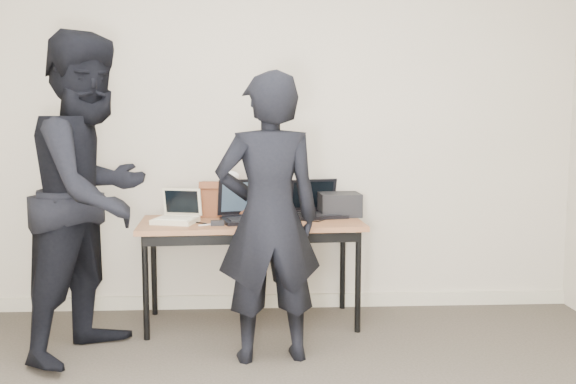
{
  "coord_description": "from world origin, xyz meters",
  "views": [
    {
      "loc": [
        -0.1,
        -2.44,
        1.44
      ],
      "look_at": [
        0.1,
        1.6,
        0.95
      ],
      "focal_mm": 40.0,
      "sensor_mm": 36.0,
      "label": 1
    }
  ],
  "objects": [
    {
      "name": "desk",
      "position": [
        -0.14,
        1.88,
        0.66
      ],
      "size": [
        1.53,
        0.73,
        0.72
      ],
      "rotation": [
        0.0,
        0.0,
        0.06
      ],
      "color": "brown",
      "rests_on": "ground"
    },
    {
      "name": "laptop_beige",
      "position": [
        -0.64,
        1.85,
        0.76
      ],
      "size": [
        0.33,
        0.33,
        0.22
      ],
      "rotation": [
        0.0,
        0.0,
        -0.26
      ],
      "color": "beige",
      "rests_on": "desk"
    },
    {
      "name": "leather_satchel",
      "position": [
        -0.32,
        2.1,
        0.85
      ],
      "size": [
        0.37,
        0.21,
        0.25
      ],
      "rotation": [
        0.0,
        0.0,
        -0.08
      ],
      "color": "brown",
      "rests_on": "desk"
    },
    {
      "name": "power_brick",
      "position": [
        -0.36,
        1.71,
        0.74
      ],
      "size": [
        0.09,
        0.06,
        0.03
      ],
      "primitive_type": "cube",
      "rotation": [
        0.0,
        0.0,
        0.09
      ],
      "color": "black",
      "rests_on": "desk"
    },
    {
      "name": "cables",
      "position": [
        -0.09,
        1.88,
        0.72
      ],
      "size": [
        1.15,
        0.44,
        0.01
      ],
      "rotation": [
        0.0,
        0.0,
        0.05
      ],
      "color": "silver",
      "rests_on": "desk"
    },
    {
      "name": "laptop_center",
      "position": [
        -0.16,
        1.9,
        0.78
      ],
      "size": [
        0.43,
        0.42,
        0.28
      ],
      "rotation": [
        0.0,
        0.0,
        0.26
      ],
      "color": "black",
      "rests_on": "desk"
    },
    {
      "name": "person_observer",
      "position": [
        -1.08,
        1.39,
        0.96
      ],
      "size": [
        1.05,
        1.15,
        1.92
      ],
      "primitive_type": "imported",
      "rotation": [
        0.0,
        0.0,
        1.14
      ],
      "color": "black",
      "rests_on": "ground"
    },
    {
      "name": "room",
      "position": [
        0.0,
        0.0,
        1.35
      ],
      "size": [
        4.6,
        4.6,
        2.8
      ],
      "color": "#413A31",
      "rests_on": "ground"
    },
    {
      "name": "equipment_box",
      "position": [
        0.49,
        2.07,
        0.8
      ],
      "size": [
        0.3,
        0.26,
        0.16
      ],
      "primitive_type": "cube",
      "rotation": [
        0.0,
        0.0,
        0.07
      ],
      "color": "black",
      "rests_on": "desk"
    },
    {
      "name": "tissue",
      "position": [
        -0.29,
        2.11,
        1.0
      ],
      "size": [
        0.14,
        0.12,
        0.08
      ],
      "primitive_type": "ellipsoid",
      "rotation": [
        0.0,
        0.0,
        -0.14
      ],
      "color": "white",
      "rests_on": "leather_satchel"
    },
    {
      "name": "laptop_right",
      "position": [
        0.33,
        2.08,
        0.78
      ],
      "size": [
        0.41,
        0.4,
        0.26
      ],
      "rotation": [
        0.0,
        0.0,
        0.22
      ],
      "color": "black",
      "rests_on": "desk"
    },
    {
      "name": "person_typist",
      "position": [
        -0.03,
        1.23,
        0.84
      ],
      "size": [
        0.67,
        0.49,
        1.69
      ],
      "primitive_type": "imported",
      "rotation": [
        0.0,
        0.0,
        3.29
      ],
      "color": "black",
      "rests_on": "ground"
    },
    {
      "name": "baseboard",
      "position": [
        0.0,
        2.23,
        0.05
      ],
      "size": [
        4.5,
        0.03,
        0.1
      ],
      "primitive_type": "cube",
      "color": "#BEB79D",
      "rests_on": "ground"
    }
  ]
}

